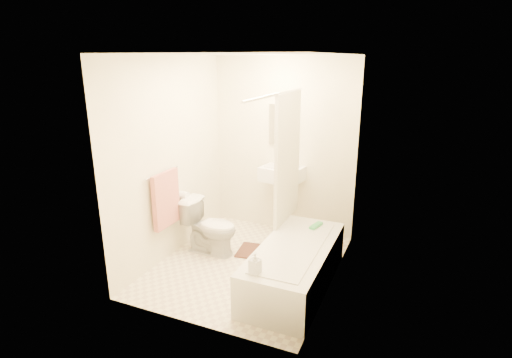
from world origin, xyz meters
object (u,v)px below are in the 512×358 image
at_px(bath_mat, 260,252).
at_px(soap_bottle, 255,263).
at_px(bathtub, 295,266).
at_px(toilet, 211,227).
at_px(sink, 282,197).

bearing_deg(bath_mat, soap_bottle, -69.41).
relative_size(bath_mat, soap_bottle, 2.76).
bearing_deg(bathtub, bath_mat, 138.97).
bearing_deg(bath_mat, toilet, -158.87).
bearing_deg(sink, soap_bottle, -68.79).
relative_size(sink, bathtub, 0.64).
xyz_separation_m(sink, bath_mat, (-0.04, -0.71, -0.51)).
xyz_separation_m(sink, soap_bottle, (0.42, -1.92, 0.04)).
distance_m(sink, bathtub, 1.42).
bearing_deg(soap_bottle, toilet, 136.27).
bearing_deg(bath_mat, bathtub, -41.03).
relative_size(bathtub, soap_bottle, 8.05).
height_order(sink, bath_mat, sink).
bearing_deg(toilet, sink, -32.23).
xyz_separation_m(toilet, bathtub, (1.21, -0.32, -0.11)).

